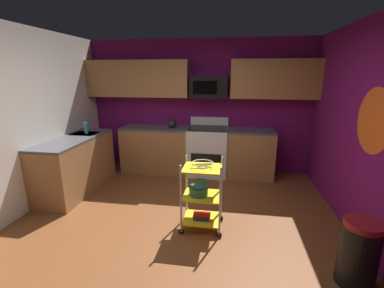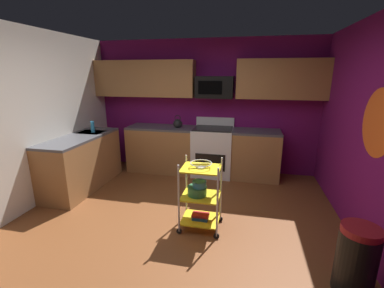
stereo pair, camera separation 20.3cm
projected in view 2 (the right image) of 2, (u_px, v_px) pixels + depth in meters
floor at (171, 233)px, 3.32m from camera, size 4.40×4.80×0.04m
wall_back at (205, 107)px, 5.27m from camera, size 4.52×0.06×2.60m
wall_left at (7, 124)px, 3.44m from camera, size 0.06×4.80×2.60m
wall_flower_decal at (378, 123)px, 2.71m from camera, size 0.00×0.73×0.73m
counter_run at (162, 154)px, 4.95m from camera, size 3.69×2.21×0.92m
oven_range at (213, 151)px, 5.13m from camera, size 0.76×0.65×1.10m
upper_cabinets at (201, 79)px, 4.95m from camera, size 4.40×0.33×0.70m
microwave at (215, 87)px, 4.91m from camera, size 0.70×0.39×0.40m
rolling_cart at (201, 196)px, 3.30m from camera, size 0.54×0.42×0.91m
fruit_bowl at (201, 164)px, 3.19m from camera, size 0.27×0.27×0.07m
mixing_bowl_large at (197, 191)px, 3.29m from camera, size 0.25×0.25×0.11m
mixing_bowl_small at (199, 184)px, 3.25m from camera, size 0.18×0.18×0.08m
book_stack at (201, 216)px, 3.38m from camera, size 0.22×0.17×0.07m
kettle at (178, 124)px, 5.14m from camera, size 0.21×0.18×0.26m
dish_soap_bottle at (93, 127)px, 4.70m from camera, size 0.06×0.06×0.20m
trash_can at (356, 260)px, 2.34m from camera, size 0.34×0.42×0.66m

